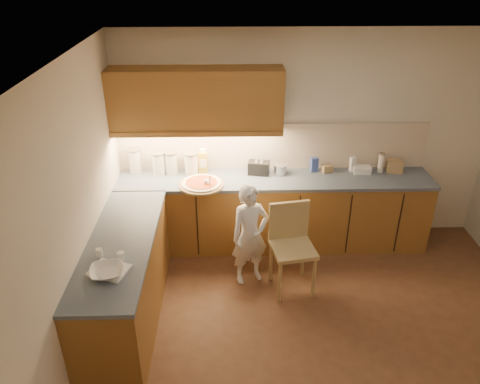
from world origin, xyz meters
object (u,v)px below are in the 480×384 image
at_px(child, 250,235).
at_px(toaster, 259,168).
at_px(pizza_on_board, 202,184).
at_px(wooden_chair, 291,241).
at_px(oil_jug, 203,162).

relative_size(child, toaster, 4.29).
xyz_separation_m(child, toaster, (0.14, 0.84, 0.41)).
relative_size(pizza_on_board, wooden_chair, 0.53).
distance_m(pizza_on_board, child, 0.85).
bearing_deg(pizza_on_board, toaster, 23.67).
height_order(pizza_on_board, wooden_chair, pizza_on_board).
xyz_separation_m(wooden_chair, oil_jug, (-0.97, 1.01, 0.49)).
distance_m(oil_jug, toaster, 0.68).
bearing_deg(pizza_on_board, wooden_chair, -33.34).
distance_m(child, oil_jug, 1.16).
xyz_separation_m(wooden_chair, toaster, (-0.30, 0.94, 0.43)).
bearing_deg(child, toaster, 59.53).
bearing_deg(wooden_chair, oil_jug, 124.20).
bearing_deg(oil_jug, toaster, -5.97).
height_order(child, oil_jug, oil_jug).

